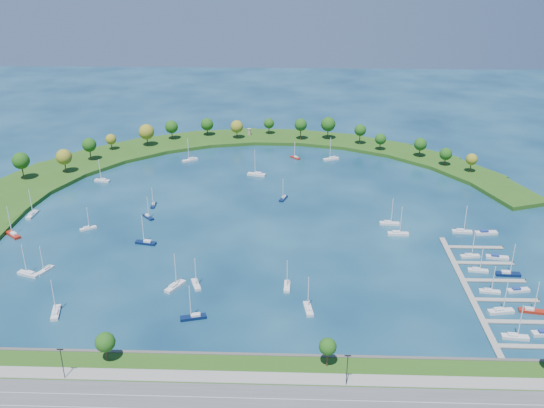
{
  "coord_description": "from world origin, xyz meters",
  "views": [
    {
      "loc": [
        13.8,
        -249.53,
        115.95
      ],
      "look_at": [
        5.0,
        5.0,
        4.0
      ],
      "focal_mm": 39.66,
      "sensor_mm": 36.0,
      "label": 1
    }
  ],
  "objects_px": {
    "docked_boat_8": "(470,255)",
    "moored_boat_3": "(308,308)",
    "moored_boat_13": "(146,242)",
    "docked_boat_2": "(501,310)",
    "moored_boat_1": "(13,234)",
    "moored_boat_17": "(102,180)",
    "moored_boat_11": "(196,284)",
    "docked_boat_0": "(515,336)",
    "moored_boat_2": "(283,198)",
    "moored_boat_16": "(56,312)",
    "docked_boat_10": "(462,231)",
    "docked_boat_11": "(486,233)",
    "moored_boat_10": "(175,286)",
    "docked_boat_7": "(508,273)",
    "moored_boat_18": "(88,228)",
    "moored_boat_21": "(190,159)",
    "moored_boat_4": "(153,204)",
    "moored_boat_8": "(32,214)",
    "moored_boat_0": "(331,158)",
    "moored_boat_14": "(295,157)",
    "harbor_tower": "(249,132)",
    "docked_boat_3": "(531,310)",
    "docked_boat_6": "(478,270)",
    "docked_boat_9": "(497,257)",
    "moored_boat_15": "(28,273)",
    "moored_boat_5": "(148,216)",
    "moored_boat_9": "(389,223)",
    "moored_boat_20": "(45,269)",
    "moored_boat_6": "(257,174)",
    "moored_boat_12": "(193,316)",
    "moored_boat_19": "(398,233)",
    "dock_system": "(488,290)",
    "docked_boat_5": "(518,290)"
  },
  "relations": [
    {
      "from": "dock_system",
      "to": "docked_boat_7",
      "type": "height_order",
      "value": "docked_boat_7"
    },
    {
      "from": "moored_boat_8",
      "to": "moored_boat_20",
      "type": "xyz_separation_m",
      "value": [
        25.23,
        -49.74,
        -0.05
      ]
    },
    {
      "from": "docked_boat_6",
      "to": "docked_boat_9",
      "type": "distance_m",
      "value": 14.91
    },
    {
      "from": "moored_boat_0",
      "to": "moored_boat_8",
      "type": "bearing_deg",
      "value": 8.25
    },
    {
      "from": "docked_boat_11",
      "to": "moored_boat_10",
      "type": "bearing_deg",
      "value": -165.4
    },
    {
      "from": "moored_boat_0",
      "to": "moored_boat_21",
      "type": "bearing_deg",
      "value": -18.39
    },
    {
      "from": "moored_boat_10",
      "to": "moored_boat_20",
      "type": "distance_m",
      "value": 52.77
    },
    {
      "from": "moored_boat_1",
      "to": "docked_boat_0",
      "type": "bearing_deg",
      "value": -158.03
    },
    {
      "from": "harbor_tower",
      "to": "moored_boat_5",
      "type": "xyz_separation_m",
      "value": [
        -37.66,
        -122.72,
        -3.27
      ]
    },
    {
      "from": "moored_boat_4",
      "to": "moored_boat_10",
      "type": "height_order",
      "value": "moored_boat_10"
    },
    {
      "from": "moored_boat_8",
      "to": "moored_boat_10",
      "type": "xyz_separation_m",
      "value": [
        77.03,
        -59.84,
        0.02
      ]
    },
    {
      "from": "moored_boat_16",
      "to": "docked_boat_0",
      "type": "xyz_separation_m",
      "value": [
        150.77,
        -8.28,
        -0.02
      ]
    },
    {
      "from": "moored_boat_14",
      "to": "docked_boat_11",
      "type": "bearing_deg",
      "value": 176.69
    },
    {
      "from": "moored_boat_10",
      "to": "docked_boat_11",
      "type": "height_order",
      "value": "moored_boat_10"
    },
    {
      "from": "moored_boat_6",
      "to": "moored_boat_12",
      "type": "distance_m",
      "value": 134.69
    },
    {
      "from": "moored_boat_2",
      "to": "moored_boat_12",
      "type": "xyz_separation_m",
      "value": [
        -28.35,
        -102.14,
        0.06
      ]
    },
    {
      "from": "moored_boat_14",
      "to": "docked_boat_3",
      "type": "distance_m",
      "value": 174.44
    },
    {
      "from": "moored_boat_15",
      "to": "moored_boat_20",
      "type": "relative_size",
      "value": 1.17
    },
    {
      "from": "moored_boat_17",
      "to": "moored_boat_20",
      "type": "xyz_separation_m",
      "value": [
        5.54,
        -93.24,
        -0.03
      ]
    },
    {
      "from": "moored_boat_8",
      "to": "docked_boat_11",
      "type": "distance_m",
      "value": 203.21
    },
    {
      "from": "docked_boat_7",
      "to": "docked_boat_11",
      "type": "bearing_deg",
      "value": 89.78
    },
    {
      "from": "moored_boat_19",
      "to": "moored_boat_21",
      "type": "distance_m",
      "value": 138.27
    },
    {
      "from": "moored_boat_1",
      "to": "moored_boat_3",
      "type": "bearing_deg",
      "value": -161.62
    },
    {
      "from": "moored_boat_15",
      "to": "moored_boat_18",
      "type": "height_order",
      "value": "moored_boat_15"
    },
    {
      "from": "harbor_tower",
      "to": "docked_boat_0",
      "type": "relative_size",
      "value": 0.34
    },
    {
      "from": "moored_boat_1",
      "to": "docked_boat_11",
      "type": "height_order",
      "value": "moored_boat_1"
    },
    {
      "from": "moored_boat_14",
      "to": "moored_boat_16",
      "type": "relative_size",
      "value": 0.77
    },
    {
      "from": "moored_boat_1",
      "to": "moored_boat_17",
      "type": "xyz_separation_m",
      "value": [
        19.61,
        64.17,
        -0.05
      ]
    },
    {
      "from": "moored_boat_9",
      "to": "moored_boat_17",
      "type": "relative_size",
      "value": 1.04
    },
    {
      "from": "docked_boat_5",
      "to": "docked_boat_9",
      "type": "bearing_deg",
      "value": 80.03
    },
    {
      "from": "moored_boat_1",
      "to": "moored_boat_2",
      "type": "bearing_deg",
      "value": -118.16
    },
    {
      "from": "moored_boat_3",
      "to": "docked_boat_10",
      "type": "bearing_deg",
      "value": -55.9
    },
    {
      "from": "moored_boat_17",
      "to": "docked_boat_8",
      "type": "xyz_separation_m",
      "value": [
        170.84,
        -76.33,
        -0.02
      ]
    },
    {
      "from": "docked_boat_8",
      "to": "moored_boat_3",
      "type": "bearing_deg",
      "value": -155.77
    },
    {
      "from": "docked_boat_0",
      "to": "docked_boat_8",
      "type": "xyz_separation_m",
      "value": [
        0.01,
        53.43,
        -0.03
      ]
    },
    {
      "from": "moored_boat_3",
      "to": "moored_boat_16",
      "type": "height_order",
      "value": "moored_boat_16"
    },
    {
      "from": "moored_boat_5",
      "to": "moored_boat_15",
      "type": "relative_size",
      "value": 0.82
    },
    {
      "from": "moored_boat_13",
      "to": "docked_boat_2",
      "type": "xyz_separation_m",
      "value": [
        131.93,
        -45.98,
        0.01
      ]
    },
    {
      "from": "moored_boat_18",
      "to": "moored_boat_21",
      "type": "bearing_deg",
      "value": 37.64
    },
    {
      "from": "docked_boat_7",
      "to": "moored_boat_4",
      "type": "bearing_deg",
      "value": 160.83
    },
    {
      "from": "moored_boat_4",
      "to": "docked_boat_10",
      "type": "height_order",
      "value": "docked_boat_10"
    },
    {
      "from": "moored_boat_20",
      "to": "docked_boat_7",
      "type": "xyz_separation_m",
      "value": [
        175.78,
        3.05,
        0.07
      ]
    },
    {
      "from": "moored_boat_14",
      "to": "moored_boat_17",
      "type": "distance_m",
      "value": 108.93
    },
    {
      "from": "moored_boat_16",
      "to": "docked_boat_2",
      "type": "bearing_deg",
      "value": -100.84
    },
    {
      "from": "moored_boat_3",
      "to": "moored_boat_11",
      "type": "relative_size",
      "value": 1.07
    },
    {
      "from": "moored_boat_12",
      "to": "moored_boat_13",
      "type": "xyz_separation_m",
      "value": [
        -28.14,
        53.05,
        0.0
      ]
    },
    {
      "from": "moored_boat_9",
      "to": "moored_boat_20",
      "type": "bearing_deg",
      "value": -158.27
    },
    {
      "from": "moored_boat_14",
      "to": "docked_boat_10",
      "type": "distance_m",
      "value": 118.82
    },
    {
      "from": "harbor_tower",
      "to": "docked_boat_3",
      "type": "relative_size",
      "value": 0.34
    },
    {
      "from": "moored_boat_2",
      "to": "docked_boat_0",
      "type": "height_order",
      "value": "docked_boat_0"
    }
  ]
}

